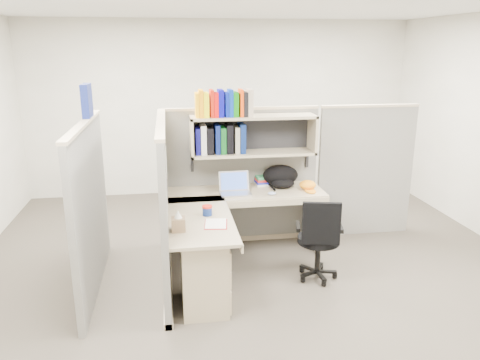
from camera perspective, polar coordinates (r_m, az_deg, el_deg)
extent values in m
plane|color=#37322A|center=(5.00, 1.81, -11.33)|extent=(6.00, 6.00, 0.00)
plane|color=#B6B2A4|center=(7.47, -2.36, 8.71)|extent=(6.00, 0.00, 6.00)
plane|color=#B6B2A4|center=(1.86, 20.09, -15.68)|extent=(6.00, 0.00, 6.00)
cube|color=slate|center=(5.54, 0.18, 0.32)|extent=(1.80, 0.06, 1.60)
cube|color=tan|center=(5.37, 0.19, 8.72)|extent=(1.80, 0.08, 0.03)
cube|color=slate|center=(4.61, -9.17, -3.13)|extent=(0.06, 1.80, 1.60)
cube|color=tan|center=(4.42, -9.64, 6.91)|extent=(0.08, 1.80, 0.03)
cube|color=slate|center=(4.68, -17.78, -3.45)|extent=(0.06, 1.80, 1.60)
cube|color=slate|center=(5.97, 15.05, 0.93)|extent=(1.20, 0.06, 1.60)
cube|color=navy|center=(4.80, -18.18, 9.17)|extent=(0.07, 0.27, 0.32)
cube|color=white|center=(4.65, -8.98, 2.16)|extent=(0.00, 0.21, 0.28)
cube|color=gray|center=(5.20, 1.63, 7.70)|extent=(1.40, 0.34, 0.03)
cube|color=gray|center=(5.28, 1.60, 3.29)|extent=(1.40, 0.34, 0.03)
cube|color=gray|center=(5.16, -5.92, 5.24)|extent=(0.03, 0.34, 0.44)
cube|color=gray|center=(5.40, 8.82, 5.62)|extent=(0.03, 0.34, 0.44)
cube|color=black|center=(5.39, 1.31, 5.79)|extent=(1.38, 0.01, 0.41)
cube|color=#FFAC05|center=(5.09, -5.28, 9.10)|extent=(0.03, 0.20, 0.26)
cube|color=#F59805|center=(5.09, -4.80, 9.28)|extent=(0.05, 0.20, 0.29)
cube|color=#F2E605|center=(5.10, -4.19, 9.13)|extent=(0.06, 0.20, 0.26)
cube|color=#BB1707|center=(5.10, -3.48, 9.32)|extent=(0.04, 0.20, 0.29)
cube|color=red|center=(5.11, -2.99, 9.17)|extent=(0.05, 0.20, 0.26)
cube|color=#06048D|center=(5.11, -2.39, 9.35)|extent=(0.06, 0.20, 0.29)
cube|color=#041589|center=(5.12, -1.68, 9.20)|extent=(0.04, 0.20, 0.26)
cube|color=navy|center=(5.12, -1.20, 9.38)|extent=(0.04, 0.20, 0.29)
cube|color=#086B08|center=(5.13, -0.61, 9.22)|extent=(0.06, 0.20, 0.26)
cube|color=#ED3B05|center=(5.14, 0.10, 9.40)|extent=(0.04, 0.20, 0.29)
cube|color=black|center=(5.15, 0.58, 9.24)|extent=(0.05, 0.20, 0.26)
cube|color=tan|center=(5.16, 1.17, 9.42)|extent=(0.06, 0.20, 0.29)
cube|color=#08074D|center=(5.19, -5.20, 4.82)|extent=(0.05, 0.24, 0.29)
cube|color=#BDBDBD|center=(5.19, -4.52, 5.01)|extent=(0.06, 0.24, 0.32)
cube|color=black|center=(5.20, -3.72, 4.87)|extent=(0.07, 0.24, 0.29)
cube|color=#07134C|center=(5.21, -2.82, 5.07)|extent=(0.05, 0.24, 0.32)
cube|color=#094115|center=(5.22, -2.14, 4.93)|extent=(0.06, 0.24, 0.29)
cube|color=black|center=(5.22, -1.35, 5.11)|extent=(0.07, 0.24, 0.32)
cube|color=gray|center=(5.24, -0.46, 4.98)|extent=(0.05, 0.24, 0.29)
cube|color=#081A52|center=(5.24, 0.21, 5.16)|extent=(0.06, 0.24, 0.32)
cube|color=gray|center=(5.25, 0.74, -1.53)|extent=(1.74, 0.60, 0.03)
cube|color=gray|center=(4.46, -4.87, -4.81)|extent=(0.60, 1.34, 0.03)
cube|color=gray|center=(4.98, 1.31, -2.94)|extent=(1.74, 0.02, 0.07)
cube|color=gray|center=(4.50, -1.03, -5.03)|extent=(0.02, 1.34, 0.07)
cube|color=gray|center=(4.29, -4.41, -11.14)|extent=(0.40, 0.55, 0.68)
cube|color=tan|center=(4.23, -1.60, -8.55)|extent=(0.02, 0.50, 0.16)
cube|color=tan|center=(4.30, -1.58, -10.74)|extent=(0.02, 0.50, 0.16)
cube|color=tan|center=(4.41, -1.56, -13.29)|extent=(0.02, 0.50, 0.22)
cube|color=#B2B2B7|center=(4.23, -1.46, -8.55)|extent=(0.01, 0.12, 0.01)
cube|color=gray|center=(5.58, 8.84, -4.62)|extent=(0.03, 0.55, 0.70)
cylinder|color=navy|center=(4.51, -4.02, -3.81)|extent=(0.09, 0.09, 0.08)
cylinder|color=red|center=(4.49, -4.03, -3.26)|extent=(0.10, 0.10, 0.02)
ellipsoid|color=#93A5D1|center=(5.12, 3.92, -1.64)|extent=(0.11, 0.08, 0.03)
cylinder|color=white|center=(5.32, 0.27, -0.58)|extent=(0.08, 0.08, 0.09)
cylinder|color=black|center=(4.79, 9.55, -7.17)|extent=(0.42, 0.42, 0.06)
cube|color=black|center=(4.52, 9.88, -5.25)|extent=(0.37, 0.13, 0.42)
cylinder|color=black|center=(4.86, 9.45, -9.05)|extent=(0.05, 0.05, 0.36)
cylinder|color=black|center=(4.95, 9.34, -11.25)|extent=(0.40, 0.40, 0.09)
cube|color=black|center=(4.72, 7.08, -5.61)|extent=(0.09, 0.24, 0.04)
cube|color=black|center=(4.76, 12.15, -5.68)|extent=(0.09, 0.24, 0.04)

